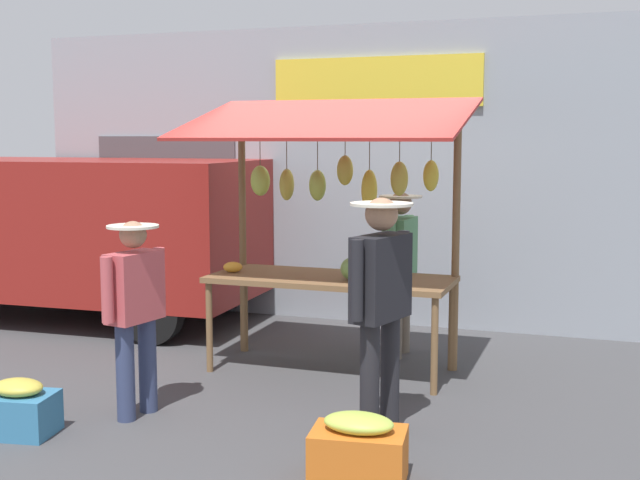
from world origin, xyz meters
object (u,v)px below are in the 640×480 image
(market_stall, at_px, (331,202))
(parked_van, at_px, (60,224))
(vendor_with_sunhat, at_px, (400,260))
(shopper_in_grey_tee, at_px, (381,295))
(produce_crate_near, at_px, (358,450))
(shopper_in_striped_shirt, at_px, (135,304))
(produce_crate_side, at_px, (19,409))

(market_stall, xyz_separation_m, parked_van, (3.74, -1.06, -0.43))
(vendor_with_sunhat, xyz_separation_m, parked_van, (4.20, -0.35, 0.17))
(market_stall, relative_size, shopper_in_grey_tee, 1.45)
(parked_van, relative_size, produce_crate_near, 7.04)
(market_stall, relative_size, produce_crate_near, 3.94)
(shopper_in_striped_shirt, relative_size, produce_crate_side, 2.72)
(produce_crate_near, bearing_deg, shopper_in_grey_tee, -83.75)
(market_stall, distance_m, vendor_with_sunhat, 1.04)
(shopper_in_grey_tee, bearing_deg, shopper_in_striped_shirt, 112.33)
(market_stall, xyz_separation_m, produce_crate_side, (1.59, 2.35, -1.36))
(shopper_in_grey_tee, bearing_deg, vendor_with_sunhat, 26.04)
(shopper_in_striped_shirt, bearing_deg, market_stall, -19.70)
(parked_van, bearing_deg, shopper_in_grey_tee, 148.86)
(market_stall, xyz_separation_m, shopper_in_grey_tee, (-0.87, 1.49, -0.53))
(produce_crate_side, bearing_deg, produce_crate_near, -179.40)
(vendor_with_sunhat, bearing_deg, shopper_in_grey_tee, 13.42)
(shopper_in_grey_tee, bearing_deg, produce_crate_near, -158.16)
(vendor_with_sunhat, distance_m, shopper_in_grey_tee, 2.24)
(parked_van, relative_size, produce_crate_side, 8.04)
(market_stall, height_order, shopper_in_striped_shirt, market_stall)
(shopper_in_striped_shirt, distance_m, shopper_in_grey_tee, 1.89)
(parked_van, distance_m, produce_crate_side, 4.14)
(parked_van, bearing_deg, vendor_with_sunhat, 173.01)
(shopper_in_striped_shirt, xyz_separation_m, shopper_in_grey_tee, (-1.87, -0.22, 0.15))
(parked_van, bearing_deg, produce_crate_near, 142.06)
(market_stall, height_order, shopper_in_grey_tee, market_stall)
(vendor_with_sunhat, bearing_deg, parked_van, -91.85)
(shopper_in_grey_tee, height_order, produce_crate_side, shopper_in_grey_tee)
(parked_van, bearing_deg, produce_crate_side, 120.06)
(market_stall, height_order, produce_crate_side, market_stall)
(produce_crate_side, bearing_deg, shopper_in_striped_shirt, -132.40)
(vendor_with_sunhat, bearing_deg, produce_crate_near, 12.27)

